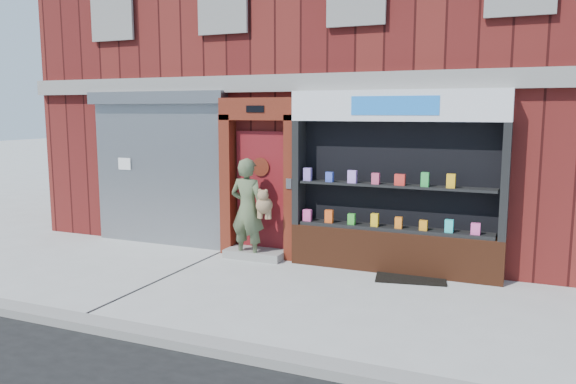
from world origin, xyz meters
The scene contains 8 objects.
ground centered at (0.00, 0.00, 0.00)m, with size 80.00×80.00×0.00m, color #9E9E99.
curb centered at (0.00, -2.15, 0.06)m, with size 60.00×0.30×0.12m, color gray.
building centered at (0.00, 5.99, 4.00)m, with size 12.00×8.16×8.00m.
shutter_bay centered at (-3.00, 1.93, 1.72)m, with size 3.10×0.30×3.04m.
red_door_bay centered at (-0.75, 1.86, 1.46)m, with size 1.52×0.58×2.90m.
pharmacy_bay centered at (1.75, 1.81, 1.37)m, with size 3.50×0.41×3.00m.
woman centered at (-0.81, 1.54, 0.93)m, with size 0.86×0.49×1.84m.
doormat centered at (2.10, 1.55, 0.01)m, with size 1.10×0.77×0.03m, color black.
Camera 1 is at (3.70, -7.28, 2.66)m, focal length 35.00 mm.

